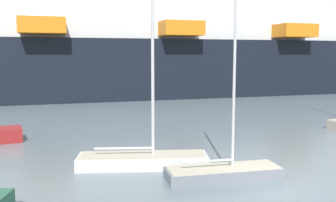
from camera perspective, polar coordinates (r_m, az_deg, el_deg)
The scene contains 4 objects.
ground_plane at distance 16.21m, azimuth 16.82°, elevation -12.78°, with size 600.00×600.00×0.00m, color slate.
sailboat_0 at distance 16.99m, azimuth 8.46°, elevation -10.18°, with size 5.27×2.10×9.31m.
sailboat_3 at distance 18.43m, azimuth -3.82°, elevation -8.65°, with size 6.49×3.31×8.75m.
cruise_ship at distance 55.90m, azimuth 6.13°, elevation 9.97°, with size 131.59×24.63×25.54m.
Camera 1 is at (-9.07, -12.29, 5.44)m, focal length 40.14 mm.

